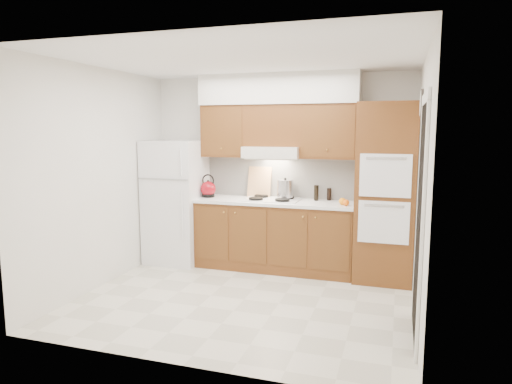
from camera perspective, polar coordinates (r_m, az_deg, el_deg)
floor at (r=5.22m, az=-1.50°, el=-13.28°), size 3.60×3.60×0.00m
ceiling at (r=4.91m, az=-1.62°, el=16.26°), size 3.60×3.60×0.00m
wall_back at (r=6.33m, az=2.89°, el=2.61°), size 3.60×0.02×2.60m
wall_left at (r=5.74m, az=-18.80°, el=1.64°), size 0.02×3.00×2.60m
wall_right at (r=4.64m, az=19.95°, el=0.16°), size 0.02×3.00×2.60m
fridge at (r=6.55m, az=-9.93°, el=-1.19°), size 0.75×0.72×1.72m
base_cabinets at (r=6.18m, az=2.35°, el=-5.53°), size 2.11×0.60×0.90m
countertop at (r=6.07m, az=2.35°, el=-1.23°), size 2.13×0.62×0.04m
backsplash at (r=6.32m, az=3.07°, el=1.87°), size 2.11×0.03×0.56m
oven_cabinet at (r=5.83m, az=15.87°, el=-0.14°), size 0.70×0.65×2.20m
upper_cab_left at (r=6.36m, az=-3.75°, el=7.59°), size 0.63×0.33×0.70m
upper_cab_right at (r=6.00m, az=9.20°, el=7.48°), size 0.73×0.33×0.70m
range_hood at (r=6.10m, az=2.14°, el=5.00°), size 0.75×0.45×0.15m
upper_cab_over_hood at (r=6.15m, az=2.31°, el=8.29°), size 0.75×0.33×0.55m
soffit at (r=6.14m, az=2.76°, el=12.72°), size 2.13×0.36×0.40m
cooktop at (r=6.10m, az=1.95°, el=-0.94°), size 0.74×0.50×0.01m
doorway at (r=4.33m, az=19.82°, el=-3.71°), size 0.02×0.90×2.10m
wall_clock at (r=5.16m, az=20.00°, el=10.38°), size 0.02×0.30×0.30m
kettle at (r=6.36m, az=-5.99°, el=0.39°), size 0.28×0.28×0.21m
cutting_board at (r=6.34m, az=0.43°, el=1.18°), size 0.34×0.13×0.44m
stock_pot at (r=6.14m, az=3.66°, el=0.40°), size 0.26×0.26×0.23m
condiment_a at (r=6.08m, az=7.55°, el=-0.24°), size 0.07×0.07×0.18m
condiment_b at (r=6.12m, az=7.54°, el=-0.08°), size 0.06×0.06×0.20m
condiment_c at (r=6.14m, az=9.12°, el=-0.27°), size 0.06×0.06×0.16m
orange_near at (r=5.74m, az=11.19°, el=-1.32°), size 0.09×0.09×0.08m
orange_far at (r=5.80m, az=10.75°, el=-1.16°), size 0.09×0.09×0.09m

